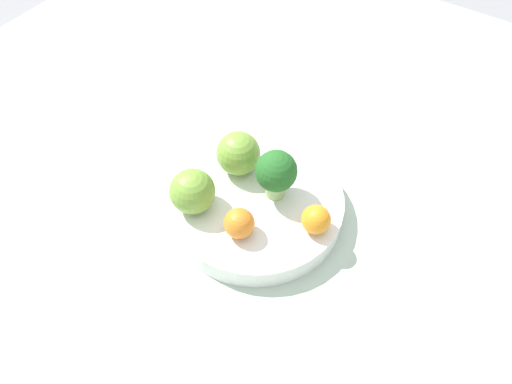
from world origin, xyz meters
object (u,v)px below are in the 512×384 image
(broccoli, at_px, (276,173))
(apple_green, at_px, (238,153))
(apple_red, at_px, (192,191))
(orange_front, at_px, (315,221))
(bowl, at_px, (256,204))
(orange_back, at_px, (239,223))

(broccoli, bearing_deg, apple_green, 171.59)
(apple_red, height_order, apple_green, apple_green)
(orange_front, bearing_deg, bowl, 178.06)
(apple_red, distance_m, orange_back, 0.07)
(bowl, bearing_deg, apple_red, -136.42)
(bowl, height_order, apple_green, apple_green)
(bowl, distance_m, broccoli, 0.06)
(bowl, bearing_deg, broccoli, 47.93)
(bowl, xyz_separation_m, broccoli, (0.02, 0.02, 0.05))
(bowl, height_order, broccoli, broccoli)
(apple_green, relative_size, orange_front, 1.62)
(broccoli, xyz_separation_m, apple_green, (-0.06, 0.01, -0.01))
(broccoli, height_order, apple_red, broccoli)
(bowl, bearing_deg, apple_green, 148.73)
(bowl, xyz_separation_m, apple_red, (-0.05, -0.05, 0.04))
(orange_front, distance_m, orange_back, 0.09)
(orange_back, bearing_deg, orange_front, 36.19)
(apple_red, bearing_deg, orange_back, -1.46)
(broccoli, bearing_deg, bowl, -132.07)
(bowl, distance_m, orange_back, 0.06)
(broccoli, relative_size, orange_front, 1.95)
(apple_green, distance_m, orange_front, 0.13)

